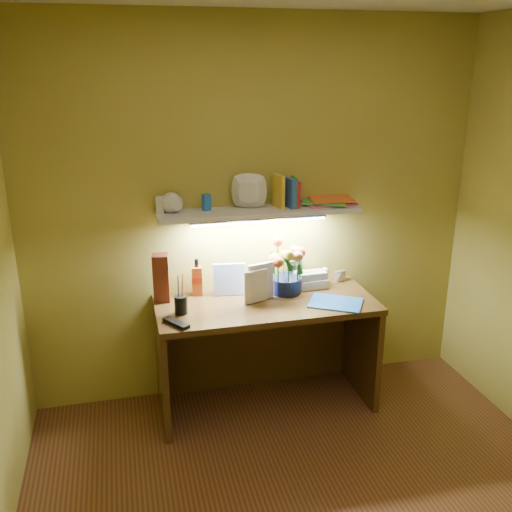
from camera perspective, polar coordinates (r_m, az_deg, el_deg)
The scene contains 13 objects.
desk at distance 3.80m, azimuth 1.00°, elevation -9.80°, with size 1.40×0.60×0.75m, color #3D2710.
flower_bouquet at distance 3.73m, azimuth 3.04°, elevation -0.98°, with size 0.23×0.23×0.37m, color #0B143C, non-canonical shape.
telephone at distance 3.88m, azimuth 5.50°, elevation -2.18°, with size 0.21×0.16×0.13m, color beige, non-canonical shape.
desk_clock at distance 4.01m, azimuth 8.37°, elevation -1.98°, with size 0.07×0.04×0.07m, color silver.
whisky_bottle at distance 3.73m, azimuth -5.92°, elevation -2.09°, with size 0.07×0.07×0.25m, color #AA4918, non-canonical shape.
whisky_box at distance 3.65m, azimuth -9.46°, elevation -2.16°, with size 0.10×0.10×0.31m, color #572213.
pen_cup at distance 3.47m, azimuth -7.54°, elevation -4.25°, with size 0.08×0.08×0.19m, color black.
art_card at distance 3.73m, azimuth -2.68°, elevation -2.33°, with size 0.21×0.04×0.21m, color white, non-canonical shape.
tv_remote at distance 3.36m, azimuth -7.99°, elevation -6.65°, with size 0.05×0.19×0.02m, color black.
blue_folder at distance 3.65m, azimuth 7.97°, elevation -4.65°, with size 0.32×0.24×0.01m, color blue.
desk_book_a at distance 3.55m, azimuth -1.16°, elevation -3.31°, with size 0.16×0.02×0.22m, color beige.
desk_book_b at distance 3.58m, azimuth -0.80°, elevation -2.86°, with size 0.18×0.02×0.25m, color silver.
wall_shelf at distance 3.62m, azimuth 0.23°, elevation 5.00°, with size 1.31×0.32×0.24m.
Camera 1 is at (-0.86, -2.03, 2.19)m, focal length 40.00 mm.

